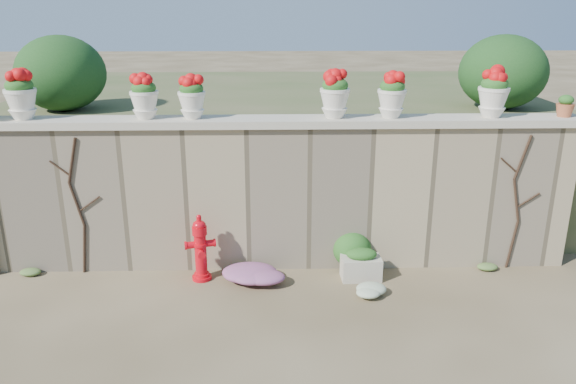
{
  "coord_description": "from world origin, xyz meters",
  "views": [
    {
      "loc": [
        -0.06,
        -5.49,
        3.52
      ],
      "look_at": [
        0.12,
        1.4,
        1.21
      ],
      "focal_mm": 35.0,
      "sensor_mm": 36.0,
      "label": 1
    }
  ],
  "objects_px": {
    "fire_hydrant": "(200,248)",
    "terracotta_pot": "(565,107)",
    "urn_pot_0": "(20,95)",
    "planter_box": "(361,265)"
  },
  "relations": [
    {
      "from": "fire_hydrant",
      "to": "terracotta_pot",
      "type": "bearing_deg",
      "value": -7.93
    },
    {
      "from": "fire_hydrant",
      "to": "urn_pot_0",
      "type": "height_order",
      "value": "urn_pot_0"
    },
    {
      "from": "planter_box",
      "to": "terracotta_pot",
      "type": "xyz_separation_m",
      "value": [
        2.7,
        0.5,
        2.03
      ]
    },
    {
      "from": "planter_box",
      "to": "terracotta_pot",
      "type": "distance_m",
      "value": 3.41
    },
    {
      "from": "urn_pot_0",
      "to": "fire_hydrant",
      "type": "bearing_deg",
      "value": -11.6
    },
    {
      "from": "urn_pot_0",
      "to": "planter_box",
      "type": "bearing_deg",
      "value": -6.52
    },
    {
      "from": "planter_box",
      "to": "urn_pot_0",
      "type": "distance_m",
      "value": 4.95
    },
    {
      "from": "planter_box",
      "to": "fire_hydrant",
      "type": "bearing_deg",
      "value": 176.75
    },
    {
      "from": "fire_hydrant",
      "to": "terracotta_pot",
      "type": "xyz_separation_m",
      "value": [
        4.84,
        0.46,
        1.77
      ]
    },
    {
      "from": "fire_hydrant",
      "to": "urn_pot_0",
      "type": "distance_m",
      "value": 3.02
    }
  ]
}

